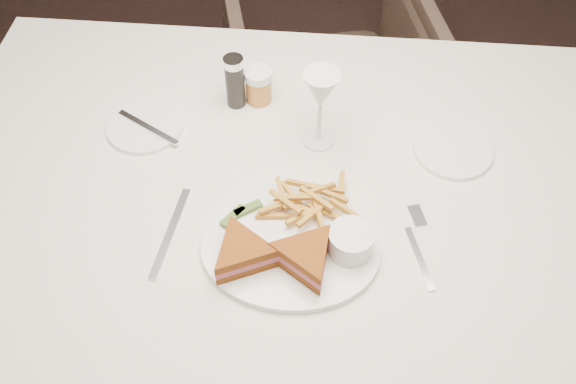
% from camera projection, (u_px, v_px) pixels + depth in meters
% --- Properties ---
extents(ground, '(5.00, 5.00, 0.00)m').
position_uv_depth(ground, '(396.00, 258.00, 2.03)').
color(ground, black).
rests_on(ground, ground).
extents(table, '(1.53, 1.09, 0.75)m').
position_uv_depth(table, '(292.00, 287.00, 1.53)').
color(table, silver).
rests_on(table, ground).
extents(chair_far, '(0.79, 0.76, 0.65)m').
position_uv_depth(chair_far, '(327.00, 67.00, 2.11)').
color(chair_far, '#48362C').
rests_on(chair_far, ground).
extents(table_setting, '(0.79, 0.55, 0.18)m').
position_uv_depth(table_setting, '(295.00, 196.00, 1.18)').
color(table_setting, white).
rests_on(table_setting, table).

